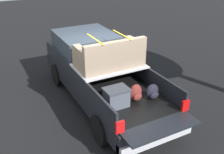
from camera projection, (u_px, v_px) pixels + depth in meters
name	position (u px, v px, depth m)	size (l,w,h in m)	color
ground_plane	(103.00, 101.00, 8.27)	(40.00, 40.00, 0.00)	black
pickup_truck	(98.00, 69.00, 8.14)	(6.05, 2.06, 2.23)	black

